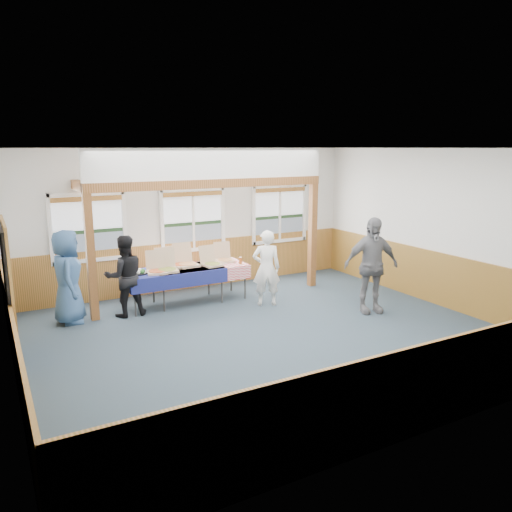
{
  "coord_description": "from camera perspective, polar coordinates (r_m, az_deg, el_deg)",
  "views": [
    {
      "loc": [
        -4.14,
        -7.1,
        3.21
      ],
      "look_at": [
        0.29,
        1.0,
        1.2
      ],
      "focal_mm": 35.0,
      "sensor_mm": 36.0,
      "label": 1
    }
  ],
  "objects": [
    {
      "name": "wall_front",
      "position": [
        5.72,
        19.53,
        -4.78
      ],
      "size": [
        8.0,
        0.0,
        8.0
      ],
      "primitive_type": "plane",
      "rotation": [
        -1.57,
        0.0,
        0.0
      ],
      "color": "silver",
      "rests_on": "floor"
    },
    {
      "name": "pizza_box_f",
      "position": [
        10.97,
        -3.62,
        -0.3
      ],
      "size": [
        0.43,
        0.5,
        0.4
      ],
      "rotation": [
        0.0,
        0.0,
        -0.14
      ],
      "color": "tan",
      "rests_on": "table_right"
    },
    {
      "name": "pizza_box_e",
      "position": [
        10.61,
        -5.12,
        -0.76
      ],
      "size": [
        0.42,
        0.49,
        0.41
      ],
      "rotation": [
        0.0,
        0.0,
        0.1
      ],
      "color": "tan",
      "rests_on": "table_right"
    },
    {
      "name": "cross_beam",
      "position": [
        10.3,
        -4.94,
        8.25
      ],
      "size": [
        5.15,
        0.18,
        0.18
      ],
      "primitive_type": "cube",
      "color": "brown",
      "rests_on": "post_left"
    },
    {
      "name": "man_blue",
      "position": [
        9.82,
        -20.74,
        -2.24
      ],
      "size": [
        0.66,
        0.92,
        1.76
      ],
      "primitive_type": "imported",
      "rotation": [
        0.0,
        0.0,
        1.44
      ],
      "color": "#355886",
      "rests_on": "floor"
    },
    {
      "name": "pizza_box_a",
      "position": [
        10.15,
        -11.27,
        -1.54
      ],
      "size": [
        0.47,
        0.54,
        0.42
      ],
      "rotation": [
        0.0,
        0.0,
        -0.19
      ],
      "color": "tan",
      "rests_on": "table_left"
    },
    {
      "name": "wainscot_right",
      "position": [
        11.11,
        19.54,
        -2.27
      ],
      "size": [
        0.05,
        6.98,
        1.1
      ],
      "primitive_type": "cube",
      "color": "brown",
      "rests_on": "floor"
    },
    {
      "name": "pizza_box_c",
      "position": [
        10.25,
        -10.15,
        -1.35
      ],
      "size": [
        0.48,
        0.56,
        0.45
      ],
      "rotation": [
        0.0,
        0.0,
        -0.16
      ],
      "color": "tan",
      "rests_on": "table_right"
    },
    {
      "name": "table_left",
      "position": [
        10.4,
        -9.37,
        -1.8
      ],
      "size": [
        2.07,
        1.02,
        0.76
      ],
      "rotation": [
        0.0,
        0.0,
        0.07
      ],
      "color": "#323232",
      "rests_on": "floor"
    },
    {
      "name": "wall_left",
      "position": [
        7.28,
        -26.8,
        -1.82
      ],
      "size": [
        0.0,
        8.0,
        8.0
      ],
      "primitive_type": "plane",
      "rotation": [
        1.57,
        0.0,
        1.57
      ],
      "color": "silver",
      "rests_on": "floor"
    },
    {
      "name": "window_right",
      "position": [
        12.47,
        2.7,
        5.24
      ],
      "size": [
        1.56,
        0.1,
        1.46
      ],
      "color": "white",
      "rests_on": "wall_back"
    },
    {
      "name": "wall_right",
      "position": [
        10.93,
        20.02,
        3.09
      ],
      "size": [
        0.0,
        8.0,
        8.0
      ],
      "primitive_type": "plane",
      "rotation": [
        1.57,
        0.0,
        -1.57
      ],
      "color": "silver",
      "rests_on": "floor"
    },
    {
      "name": "wainscot_front",
      "position": [
        6.12,
        18.63,
        -14.17
      ],
      "size": [
        7.98,
        0.05,
        1.1
      ],
      "primitive_type": "cube",
      "color": "brown",
      "rests_on": "floor"
    },
    {
      "name": "wainscot_left",
      "position": [
        7.59,
        -25.83,
        -9.52
      ],
      "size": [
        0.05,
        6.98,
        1.1
      ],
      "primitive_type": "cube",
      "color": "brown",
      "rests_on": "floor"
    },
    {
      "name": "floor",
      "position": [
        8.83,
        1.49,
        -9.02
      ],
      "size": [
        8.0,
        8.0,
        0.0
      ],
      "primitive_type": "plane",
      "color": "#2A3A45",
      "rests_on": "ground"
    },
    {
      "name": "pizza_box_b",
      "position": [
        10.64,
        -7.92,
        -0.77
      ],
      "size": [
        0.45,
        0.54,
        0.46
      ],
      "rotation": [
        0.0,
        0.0,
        0.06
      ],
      "color": "tan",
      "rests_on": "table_left"
    },
    {
      "name": "cased_opening",
      "position": [
        8.29,
        -26.42,
        -4.12
      ],
      "size": [
        0.06,
        1.3,
        2.1
      ],
      "primitive_type": "cube",
      "color": "#323232",
      "rests_on": "wall_left"
    },
    {
      "name": "window_left",
      "position": [
        10.83,
        -18.62,
        3.53
      ],
      "size": [
        1.56,
        0.1,
        1.46
      ],
      "color": "white",
      "rests_on": "wall_back"
    },
    {
      "name": "person_grey",
      "position": [
        10.03,
        13.02,
        -1.04
      ],
      "size": [
        1.2,
        0.75,
        1.9
      ],
      "primitive_type": "imported",
      "rotation": [
        0.0,
        0.0,
        -0.28
      ],
      "color": "slate",
      "rests_on": "floor"
    },
    {
      "name": "drink_glass",
      "position": [
        10.71,
        -1.79,
        -0.53
      ],
      "size": [
        0.07,
        0.07,
        0.15
      ],
      "primitive_type": "cylinder",
      "color": "#974A19",
      "rests_on": "table_right"
    },
    {
      "name": "ceiling",
      "position": [
        8.22,
        1.62,
        12.23
      ],
      "size": [
        8.0,
        8.0,
        0.0
      ],
      "primitive_type": "plane",
      "rotation": [
        3.14,
        0.0,
        0.0
      ],
      "color": "white",
      "rests_on": "wall_back"
    },
    {
      "name": "veggie_tray",
      "position": [
        10.17,
        -13.37,
        -1.81
      ],
      "size": [
        0.39,
        0.39,
        0.09
      ],
      "color": "black",
      "rests_on": "table_left"
    },
    {
      "name": "woman_black",
      "position": [
        9.9,
        -14.78,
        -2.24
      ],
      "size": [
        0.79,
        0.63,
        1.59
      ],
      "primitive_type": "imported",
      "rotation": [
        0.0,
        0.0,
        3.11
      ],
      "color": "black",
      "rests_on": "floor"
    },
    {
      "name": "wainscot_back",
      "position": [
        11.67,
        -7.1,
        -0.97
      ],
      "size": [
        7.98,
        0.05,
        1.1
      ],
      "primitive_type": "cube",
      "color": "brown",
      "rests_on": "floor"
    },
    {
      "name": "pizza_box_d",
      "position": [
        10.63,
        -8.7,
        -0.81
      ],
      "size": [
        0.5,
        0.56,
        0.42
      ],
      "rotation": [
        0.0,
        0.0,
        0.29
      ],
      "color": "tan",
      "rests_on": "table_right"
    },
    {
      "name": "post_left",
      "position": [
        9.75,
        -18.35,
        -0.22
      ],
      "size": [
        0.15,
        0.15,
        2.4
      ],
      "primitive_type": "cube",
      "color": "brown",
      "rests_on": "floor"
    },
    {
      "name": "wall_back",
      "position": [
        11.5,
        -7.28,
        4.16
      ],
      "size": [
        8.0,
        0.0,
        8.0
      ],
      "primitive_type": "plane",
      "rotation": [
        1.57,
        0.0,
        0.0
      ],
      "color": "silver",
      "rests_on": "floor"
    },
    {
      "name": "woman_white",
      "position": [
        10.24,
        1.2,
        -1.38
      ],
      "size": [
        0.68,
        0.57,
        1.58
      ],
      "primitive_type": "imported",
      "rotation": [
        0.0,
        0.0,
        2.75
      ],
      "color": "white",
      "rests_on": "floor"
    },
    {
      "name": "window_mid",
      "position": [
        11.45,
        -7.21,
        4.52
      ],
      "size": [
        1.56,
        0.1,
        1.46
      ],
      "color": "white",
      "rests_on": "wall_back"
    },
    {
      "name": "post_right",
      "position": [
        11.69,
        6.47,
        2.33
      ],
      "size": [
        0.15,
        0.15,
        2.4
      ],
      "primitive_type": "cube",
      "color": "brown",
      "rests_on": "floor"
    },
    {
      "name": "table_right",
      "position": [
        10.61,
        -6.49,
        -1.43
      ],
      "size": [
        2.17,
        1.52,
        0.76
      ],
      "rotation": [
        0.0,
        0.0,
        -0.33
      ],
      "color": "#323232",
      "rests_on": "floor"
    }
  ]
}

